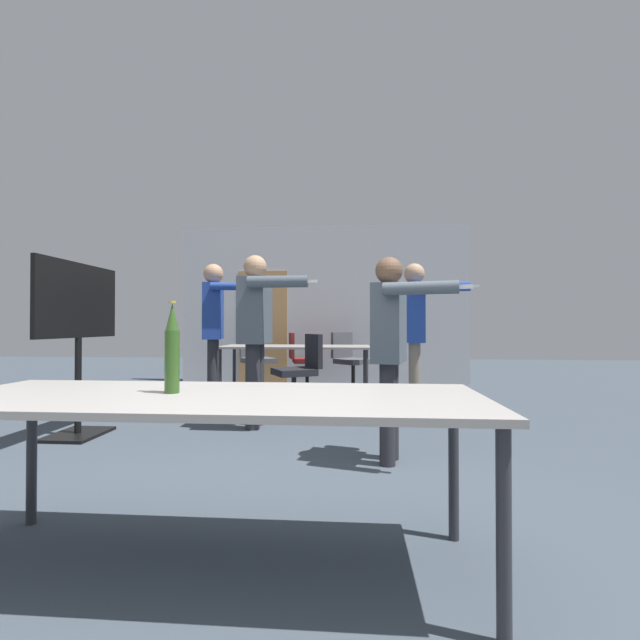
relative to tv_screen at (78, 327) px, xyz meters
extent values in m
plane|color=#3D4751|center=(2.06, -2.38, -1.04)|extent=(24.00, 24.00, 0.00)
cube|color=#BCBCC1|center=(2.06, 3.91, 0.40)|extent=(5.23, 0.10, 2.87)
cube|color=#AD7F4C|center=(0.96, 3.85, -0.01)|extent=(0.90, 0.02, 2.05)
cube|color=gray|center=(2.00, -2.07, -0.30)|extent=(2.31, 0.82, 0.03)
cylinder|color=#2D2D33|center=(3.10, -2.42, -0.68)|extent=(0.05, 0.05, 0.72)
cylinder|color=#2D2D33|center=(0.90, -1.72, -0.68)|extent=(0.05, 0.05, 0.72)
cylinder|color=#2D2D33|center=(3.10, -1.72, -0.68)|extent=(0.05, 0.05, 0.72)
cube|color=gray|center=(1.78, 2.29, -0.30)|extent=(2.14, 0.84, 0.03)
cylinder|color=#2D2D33|center=(0.77, 1.93, -0.68)|extent=(0.05, 0.05, 0.72)
cylinder|color=#2D2D33|center=(2.79, 1.93, -0.68)|extent=(0.05, 0.05, 0.72)
cylinder|color=#2D2D33|center=(0.77, 2.65, -0.68)|extent=(0.05, 0.05, 0.72)
cylinder|color=#2D2D33|center=(2.79, 2.65, -0.68)|extent=(0.05, 0.05, 0.72)
cube|color=black|center=(0.00, 0.00, -1.02)|extent=(0.44, 0.56, 0.03)
cylinder|color=black|center=(0.00, 0.00, -0.56)|extent=(0.06, 0.06, 0.90)
cube|color=black|center=(0.00, 0.00, 0.25)|extent=(0.04, 1.18, 0.71)
cube|color=#192342|center=(-0.02, 0.00, 0.25)|extent=(0.01, 1.09, 0.63)
cylinder|color=#28282D|center=(1.59, 0.60, -0.61)|extent=(0.15, 0.15, 0.86)
cylinder|color=#28282D|center=(1.59, 0.40, -0.61)|extent=(0.15, 0.15, 0.86)
cube|color=#4C5660|center=(1.59, 0.50, 0.16)|extent=(0.28, 0.48, 0.68)
sphere|color=tan|center=(1.59, 0.50, 0.62)|extent=(0.24, 0.24, 0.24)
cylinder|color=#4C5660|center=(1.60, 0.80, 0.14)|extent=(0.12, 0.12, 0.59)
cylinder|color=#4C5660|center=(1.88, 0.20, 0.43)|extent=(0.59, 0.12, 0.12)
cube|color=white|center=(2.21, 0.19, 0.43)|extent=(0.12, 0.04, 0.03)
cylinder|color=slate|center=(3.33, 1.20, -0.61)|extent=(0.13, 0.13, 0.86)
cylinder|color=slate|center=(3.30, 1.03, -0.61)|extent=(0.13, 0.13, 0.86)
cube|color=#23429E|center=(3.32, 1.11, 0.15)|extent=(0.30, 0.46, 0.67)
sphere|color=tan|center=(3.32, 1.11, 0.61)|extent=(0.24, 0.24, 0.24)
cylinder|color=#23429E|center=(3.35, 1.38, 0.14)|extent=(0.10, 0.10, 0.58)
cylinder|color=#23429E|center=(3.57, 0.81, 0.43)|extent=(0.59, 0.18, 0.10)
cube|color=white|center=(3.89, 0.77, 0.43)|extent=(0.12, 0.05, 0.03)
cylinder|color=#28282D|center=(0.86, 1.40, -0.60)|extent=(0.12, 0.12, 0.88)
cylinder|color=#28282D|center=(0.89, 1.24, -0.60)|extent=(0.12, 0.12, 0.88)
cube|color=#23429E|center=(0.88, 1.32, 0.19)|extent=(0.28, 0.42, 0.69)
sphere|color=tan|center=(0.88, 1.32, 0.65)|extent=(0.24, 0.24, 0.24)
cylinder|color=#23429E|center=(0.83, 1.55, 0.18)|extent=(0.09, 0.09, 0.60)
cylinder|color=#23429E|center=(1.21, 1.14, 0.48)|extent=(0.61, 0.20, 0.09)
cube|color=white|center=(1.54, 1.20, 0.48)|extent=(0.12, 0.06, 0.03)
cylinder|color=#28282D|center=(2.91, -0.47, -0.66)|extent=(0.12, 0.12, 0.77)
cylinder|color=#28282D|center=(2.86, -0.63, -0.66)|extent=(0.12, 0.12, 0.77)
cube|color=#4C5660|center=(2.88, -0.55, 0.03)|extent=(0.31, 0.43, 0.60)
sphere|color=brown|center=(2.88, -0.55, 0.43)|extent=(0.21, 0.21, 0.21)
cylinder|color=#4C5660|center=(2.95, -0.32, 0.01)|extent=(0.09, 0.09, 0.52)
cylinder|color=#4C5660|center=(3.07, -0.85, 0.27)|extent=(0.53, 0.22, 0.09)
cube|color=white|center=(3.36, -0.92, 0.27)|extent=(0.13, 0.07, 0.03)
cylinder|color=black|center=(1.89, 1.33, -1.02)|extent=(0.52, 0.52, 0.03)
cylinder|color=black|center=(1.89, 1.33, -0.80)|extent=(0.06, 0.06, 0.41)
cube|color=black|center=(1.89, 1.33, -0.56)|extent=(0.62, 0.62, 0.08)
cube|color=black|center=(2.12, 1.45, -0.31)|extent=(0.26, 0.41, 0.42)
cylinder|color=black|center=(1.85, 3.23, -1.02)|extent=(0.52, 0.52, 0.03)
cylinder|color=black|center=(1.85, 3.23, -0.81)|extent=(0.06, 0.06, 0.39)
cube|color=maroon|center=(1.85, 3.23, -0.57)|extent=(0.55, 0.55, 0.08)
cube|color=maroon|center=(1.59, 3.17, -0.32)|extent=(0.15, 0.44, 0.42)
cylinder|color=black|center=(1.08, 2.98, -1.02)|extent=(0.52, 0.52, 0.03)
cylinder|color=black|center=(1.08, 2.98, -0.80)|extent=(0.06, 0.06, 0.41)
cube|color=#4C4C51|center=(1.08, 2.98, -0.56)|extent=(0.64, 0.64, 0.08)
cube|color=#4C4C51|center=(0.93, 3.19, -0.31)|extent=(0.39, 0.31, 0.42)
cylinder|color=black|center=(2.61, 2.97, -1.02)|extent=(0.52, 0.52, 0.03)
cylinder|color=black|center=(2.61, 2.97, -0.81)|extent=(0.06, 0.06, 0.41)
cube|color=#4C4C51|center=(2.61, 2.97, -0.56)|extent=(0.65, 0.65, 0.08)
cube|color=#4C4C51|center=(2.43, 3.15, -0.31)|extent=(0.35, 0.35, 0.42)
cylinder|color=#2D511E|center=(1.81, -2.05, -0.15)|extent=(0.06, 0.06, 0.27)
cone|color=#2D511E|center=(1.81, -2.05, 0.05)|extent=(0.06, 0.06, 0.12)
cylinder|color=gold|center=(1.81, -2.05, 0.11)|extent=(0.03, 0.03, 0.01)
camera|label=1|loc=(2.60, -3.88, 0.01)|focal=24.00mm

